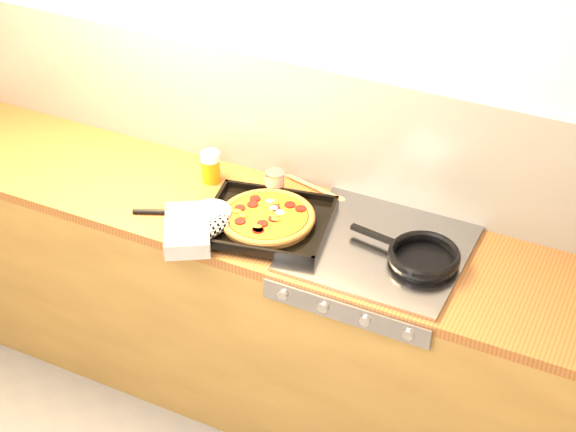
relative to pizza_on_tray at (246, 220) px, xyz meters
The scene contains 9 objects.
room_shell 0.45m from the pizza_on_tray, 86.11° to the left, with size 3.20×3.20×3.20m.
counter_run 0.51m from the pizza_on_tray, 75.75° to the left, with size 3.20×0.62×0.90m.
stovetop 0.49m from the pizza_on_tray, 12.73° to the left, with size 0.60×0.56×0.02m, color #939398.
pizza_on_tray is the anchor object (origin of this frame).
frying_pan 0.65m from the pizza_on_tray, ahead, with size 0.43×0.29×0.04m.
tomato_can 0.25m from the pizza_on_tray, 92.25° to the left, with size 0.08×0.08×0.11m.
juice_glass 0.37m from the pizza_on_tray, 140.09° to the left, with size 0.09×0.09×0.13m.
wooden_spoon 0.38m from the pizza_on_tray, 67.45° to the left, with size 0.30×0.10×0.02m.
black_spatula 0.30m from the pizza_on_tray, behind, with size 0.28×0.16×0.02m.
Camera 1 is at (1.25, -1.26, 2.80)m, focal length 55.00 mm.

